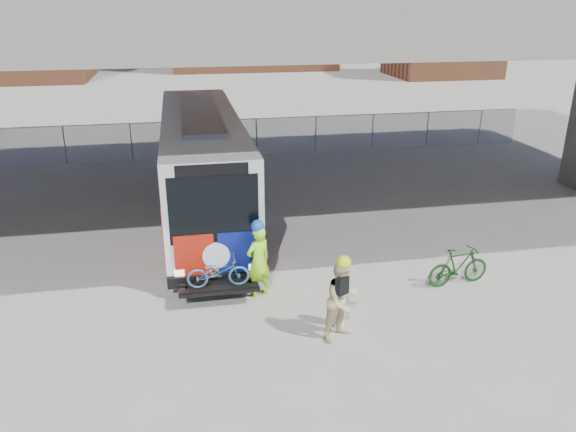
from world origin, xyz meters
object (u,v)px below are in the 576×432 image
object	(u,v)px
cyclist_hivis	(258,260)
bus	(202,157)
bollard	(339,304)
bike_parked	(459,267)
cyclist_tan	(342,300)

from	to	relation	value
cyclist_hivis	bus	bearing A→B (deg)	-108.53
bollard	bike_parked	world-z (taller)	bollard
bus	cyclist_tan	xyz separation A→B (m)	(2.60, -8.65, -1.15)
cyclist_hivis	cyclist_tan	world-z (taller)	cyclist_hivis
bollard	cyclist_hivis	size ratio (longest dim) A/B	0.51
bus	bollard	distance (m)	8.72
bollard	cyclist_hivis	xyz separation A→B (m)	(-1.63, 1.82, 0.43)
bus	bollard	xyz separation A→B (m)	(2.68, -8.15, -1.53)
cyclist_hivis	bike_parked	size ratio (longest dim) A/B	1.17
bus	cyclist_tan	bearing A→B (deg)	-73.27
bus	cyclist_hivis	world-z (taller)	bus
bollard	cyclist_hivis	bearing A→B (deg)	131.87
bus	bike_parked	distance (m)	9.45
bollard	cyclist_tan	world-z (taller)	cyclist_tan
bollard	bike_parked	bearing A→B (deg)	20.10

